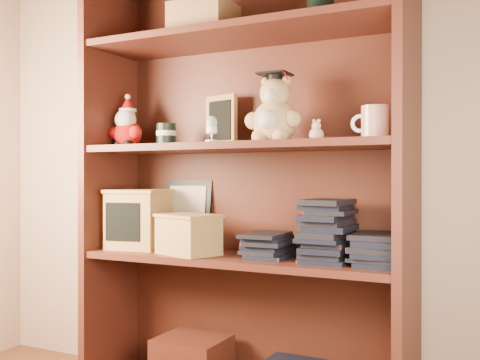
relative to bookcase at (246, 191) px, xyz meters
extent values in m
cube|color=tan|center=(0.19, 0.14, 0.47)|extent=(3.00, 0.04, 2.50)
cube|color=#4F2216|center=(-0.58, -0.05, 0.02)|extent=(0.03, 0.35, 1.60)
cube|color=#4F2216|center=(0.59, -0.05, 0.02)|extent=(0.03, 0.35, 1.60)
cube|color=#491F13|center=(0.00, 0.11, 0.02)|extent=(1.20, 0.02, 1.60)
cube|color=#4F2216|center=(0.00, -0.05, 0.56)|extent=(1.14, 0.33, 0.02)
cube|color=#9E7547|center=(-0.15, -0.05, 0.63)|extent=(0.22, 0.18, 0.12)
cylinder|color=black|center=(0.30, -0.05, 0.63)|extent=(0.09, 0.09, 0.11)
cube|color=#4F2216|center=(0.00, -0.05, -0.24)|extent=(1.14, 0.33, 0.02)
cube|color=#4F2216|center=(0.00, -0.05, 0.16)|extent=(1.14, 0.33, 0.02)
sphere|color=#A50F0F|center=(-0.50, -0.05, 0.22)|extent=(0.11, 0.11, 0.11)
sphere|color=#A50F0F|center=(-0.55, -0.07, 0.23)|extent=(0.05, 0.05, 0.05)
sphere|color=#A50F0F|center=(-0.45, -0.07, 0.23)|extent=(0.05, 0.05, 0.05)
sphere|color=black|center=(-0.52, -0.08, 0.18)|extent=(0.04, 0.04, 0.04)
sphere|color=black|center=(-0.47, -0.08, 0.18)|extent=(0.04, 0.04, 0.04)
sphere|color=white|center=(-0.50, -0.06, 0.28)|extent=(0.08, 0.08, 0.08)
sphere|color=#D8B293|center=(-0.50, -0.05, 0.30)|extent=(0.06, 0.06, 0.06)
cone|color=#A50F0F|center=(-0.50, -0.05, 0.34)|extent=(0.07, 0.07, 0.06)
sphere|color=white|center=(-0.50, -0.05, 0.37)|extent=(0.02, 0.02, 0.02)
cylinder|color=white|center=(-0.50, -0.05, 0.32)|extent=(0.07, 0.07, 0.01)
cylinder|color=black|center=(-0.31, -0.05, 0.21)|extent=(0.07, 0.07, 0.09)
cylinder|color=beige|center=(-0.31, -0.05, 0.22)|extent=(0.08, 0.08, 0.02)
cube|color=#9E7547|center=(-0.14, 0.06, 0.27)|extent=(0.15, 0.06, 0.20)
cube|color=black|center=(-0.14, 0.05, 0.27)|extent=(0.11, 0.04, 0.15)
cube|color=#9E7547|center=(-0.14, 0.10, 0.19)|extent=(0.08, 0.08, 0.01)
cylinder|color=white|center=(-0.07, -0.13, 0.18)|extent=(0.05, 0.05, 0.01)
cone|color=white|center=(-0.07, -0.13, 0.20)|extent=(0.02, 0.02, 0.03)
cylinder|color=white|center=(-0.07, -0.13, 0.22)|extent=(0.04, 0.04, 0.02)
ellipsoid|color=#AEC8D3|center=(-0.07, -0.13, 0.24)|extent=(0.04, 0.04, 0.05)
sphere|color=tan|center=(0.14, -0.05, 0.24)|extent=(0.15, 0.15, 0.15)
sphere|color=white|center=(0.14, -0.12, 0.25)|extent=(0.07, 0.07, 0.07)
sphere|color=tan|center=(0.07, -0.07, 0.25)|extent=(0.06, 0.06, 0.06)
sphere|color=tan|center=(0.21, -0.07, 0.25)|extent=(0.06, 0.06, 0.06)
sphere|color=tan|center=(0.10, -0.09, 0.19)|extent=(0.06, 0.06, 0.06)
sphere|color=tan|center=(0.18, -0.09, 0.19)|extent=(0.06, 0.06, 0.06)
sphere|color=tan|center=(0.14, -0.05, 0.34)|extent=(0.11, 0.11, 0.11)
sphere|color=white|center=(0.14, -0.09, 0.33)|extent=(0.04, 0.04, 0.04)
sphere|color=tan|center=(0.10, -0.04, 0.39)|extent=(0.04, 0.04, 0.04)
sphere|color=tan|center=(0.18, -0.04, 0.39)|extent=(0.04, 0.04, 0.04)
cylinder|color=black|center=(0.14, -0.05, 0.40)|extent=(0.05, 0.05, 0.02)
cube|color=black|center=(0.14, -0.05, 0.41)|extent=(0.10, 0.10, 0.01)
cylinder|color=#A50F0F|center=(0.19, -0.07, 0.40)|extent=(0.00, 0.05, 0.03)
sphere|color=beige|center=(0.29, -0.05, 0.19)|extent=(0.05, 0.05, 0.05)
sphere|color=beige|center=(0.29, -0.05, 0.22)|extent=(0.03, 0.03, 0.03)
sphere|color=beige|center=(0.28, -0.05, 0.24)|extent=(0.01, 0.01, 0.01)
sphere|color=beige|center=(0.30, -0.05, 0.24)|extent=(0.01, 0.01, 0.01)
cylinder|color=silver|center=(0.49, -0.05, 0.23)|extent=(0.09, 0.09, 0.11)
torus|color=white|center=(0.44, -0.05, 0.23)|extent=(0.06, 0.01, 0.06)
cube|color=black|center=(-0.31, 0.09, -0.10)|extent=(0.21, 0.05, 0.27)
cube|color=beige|center=(-0.31, 0.08, -0.10)|extent=(0.17, 0.04, 0.22)
cube|color=tan|center=(-0.44, -0.05, -0.12)|extent=(0.23, 0.23, 0.22)
cube|color=black|center=(-0.44, -0.15, -0.12)|extent=(0.14, 0.03, 0.14)
cube|color=tan|center=(-0.44, -0.05, 0.00)|extent=(0.24, 0.24, 0.01)
cube|color=tan|center=(-0.17, -0.12, -0.16)|extent=(0.25, 0.21, 0.14)
cube|color=black|center=(-0.17, -0.19, -0.16)|extent=(0.15, 0.06, 0.09)
cube|color=tan|center=(-0.17, -0.12, -0.09)|extent=(0.26, 0.23, 0.01)
cube|color=black|center=(0.12, -0.05, -0.22)|extent=(0.14, 0.20, 0.02)
cube|color=black|center=(0.12, -0.05, -0.20)|extent=(0.14, 0.20, 0.02)
cube|color=black|center=(0.12, -0.05, -0.19)|extent=(0.14, 0.20, 0.02)
cube|color=black|center=(0.12, -0.05, -0.17)|extent=(0.14, 0.20, 0.02)
cube|color=black|center=(0.12, -0.05, -0.16)|extent=(0.14, 0.20, 0.02)
cube|color=black|center=(0.12, -0.05, -0.14)|extent=(0.14, 0.20, 0.02)
cube|color=black|center=(0.33, -0.05, -0.22)|extent=(0.14, 0.20, 0.02)
cube|color=black|center=(0.33, -0.05, -0.20)|extent=(0.14, 0.20, 0.02)
cube|color=black|center=(0.33, -0.05, -0.19)|extent=(0.14, 0.20, 0.02)
cube|color=black|center=(0.33, -0.05, -0.17)|extent=(0.14, 0.20, 0.02)
cube|color=black|center=(0.33, -0.05, -0.16)|extent=(0.14, 0.20, 0.02)
cube|color=black|center=(0.33, -0.05, -0.14)|extent=(0.14, 0.20, 0.02)
cube|color=black|center=(0.33, -0.05, -0.12)|extent=(0.14, 0.20, 0.02)
cube|color=black|center=(0.33, -0.05, -0.11)|extent=(0.14, 0.20, 0.02)
cube|color=black|center=(0.33, -0.05, -0.09)|extent=(0.14, 0.20, 0.02)
cube|color=black|center=(0.33, -0.05, -0.08)|extent=(0.14, 0.20, 0.02)
cube|color=black|center=(0.33, -0.05, -0.06)|extent=(0.14, 0.20, 0.02)
cube|color=black|center=(0.33, -0.05, -0.04)|extent=(0.14, 0.20, 0.02)
cube|color=black|center=(0.50, -0.05, -0.22)|extent=(0.14, 0.20, 0.02)
cube|color=black|center=(0.50, -0.05, -0.20)|extent=(0.14, 0.20, 0.02)
cube|color=black|center=(0.50, -0.05, -0.19)|extent=(0.14, 0.20, 0.02)
cube|color=black|center=(0.50, -0.05, -0.17)|extent=(0.14, 0.20, 0.02)
cube|color=black|center=(0.50, -0.05, -0.16)|extent=(0.14, 0.20, 0.02)
cube|color=black|center=(0.50, -0.05, -0.14)|extent=(0.14, 0.20, 0.02)
camera|label=1|loc=(0.90, -1.85, 0.05)|focal=42.00mm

